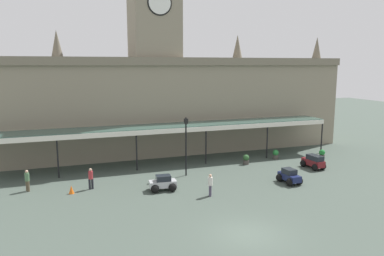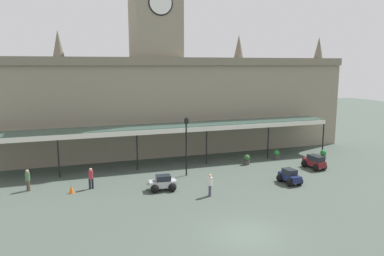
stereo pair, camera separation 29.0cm
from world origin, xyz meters
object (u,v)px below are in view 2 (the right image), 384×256
(car_navy_sedan, at_px, (290,177))
(planter_forecourt_centre, at_px, (323,154))
(pedestrian_crossing_forecourt, at_px, (210,184))
(victorian_lamppost, at_px, (186,140))
(car_silver_sedan, at_px, (163,184))
(pedestrian_near_entrance, at_px, (91,177))
(planter_near_kerb, at_px, (277,154))
(planter_by_canopy, at_px, (247,159))
(traffic_cone, at_px, (71,189))
(car_maroon_estate, at_px, (314,163))
(pedestrian_beside_cars, at_px, (28,179))

(car_navy_sedan, bearing_deg, planter_forecourt_centre, 36.44)
(pedestrian_crossing_forecourt, height_order, victorian_lamppost, victorian_lamppost)
(pedestrian_crossing_forecourt, height_order, planter_forecourt_centre, pedestrian_crossing_forecourt)
(car_navy_sedan, distance_m, planter_forecourt_centre, 9.62)
(car_silver_sedan, bearing_deg, car_navy_sedan, -9.34)
(pedestrian_near_entrance, relative_size, planter_near_kerb, 1.74)
(car_silver_sedan, distance_m, planter_by_canopy, 10.66)
(pedestrian_near_entrance, height_order, traffic_cone, pedestrian_near_entrance)
(planter_by_canopy, relative_size, planter_near_kerb, 1.00)
(traffic_cone, bearing_deg, planter_by_canopy, 10.93)
(car_maroon_estate, height_order, pedestrian_beside_cars, pedestrian_beside_cars)
(car_navy_sedan, bearing_deg, planter_by_canopy, 95.56)
(car_navy_sedan, distance_m, traffic_cone, 17.16)
(car_silver_sedan, xyz_separation_m, planter_near_kerb, (13.39, 5.54, -0.01))
(planter_near_kerb, bearing_deg, victorian_lamppost, -167.04)
(car_silver_sedan, bearing_deg, planter_near_kerb, 22.46)
(planter_by_canopy, bearing_deg, traffic_cone, -169.07)
(planter_near_kerb, bearing_deg, planter_by_canopy, -167.49)
(planter_near_kerb, bearing_deg, pedestrian_crossing_forecourt, -142.84)
(car_navy_sedan, relative_size, traffic_cone, 3.41)
(car_silver_sedan, distance_m, pedestrian_beside_cars, 10.30)
(car_maroon_estate, xyz_separation_m, pedestrian_near_entrance, (-20.03, 0.77, 0.34))
(car_silver_sedan, bearing_deg, planter_by_canopy, 26.09)
(pedestrian_beside_cars, height_order, pedestrian_near_entrance, same)
(victorian_lamppost, relative_size, planter_forecourt_centre, 5.36)
(planter_near_kerb, distance_m, planter_forecourt_centre, 4.78)
(traffic_cone, bearing_deg, pedestrian_crossing_forecourt, -22.23)
(car_navy_sedan, height_order, planter_forecourt_centre, car_navy_sedan)
(car_silver_sedan, bearing_deg, planter_forecourt_centre, 12.68)
(car_maroon_estate, bearing_deg, planter_by_canopy, 147.75)
(car_silver_sedan, distance_m, planter_near_kerb, 14.49)
(pedestrian_near_entrance, distance_m, planter_forecourt_centre, 23.20)
(planter_by_canopy, height_order, planter_forecourt_centre, same)
(pedestrian_crossing_forecourt, relative_size, planter_by_canopy, 1.74)
(car_maroon_estate, height_order, pedestrian_near_entrance, pedestrian_near_entrance)
(pedestrian_beside_cars, relative_size, traffic_cone, 2.71)
(car_maroon_estate, xyz_separation_m, pedestrian_crossing_forecourt, (-11.89, -3.74, 0.34))
(car_maroon_estate, distance_m, traffic_cone, 21.51)
(car_navy_sedan, bearing_deg, traffic_cone, 169.14)
(car_silver_sedan, height_order, pedestrian_near_entrance, pedestrian_near_entrance)
(pedestrian_crossing_forecourt, height_order, planter_by_canopy, pedestrian_crossing_forecourt)
(car_silver_sedan, height_order, victorian_lamppost, victorian_lamppost)
(car_silver_sedan, relative_size, victorian_lamppost, 0.41)
(traffic_cone, height_order, planter_by_canopy, planter_by_canopy)
(pedestrian_beside_cars, height_order, pedestrian_crossing_forecourt, same)
(car_navy_sedan, bearing_deg, victorian_lamppost, 146.55)
(car_maroon_estate, height_order, traffic_cone, car_maroon_estate)
(car_navy_sedan, distance_m, planter_near_kerb, 7.89)
(victorian_lamppost, bearing_deg, pedestrian_crossing_forecourt, -89.64)
(car_silver_sedan, height_order, car_navy_sedan, same)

